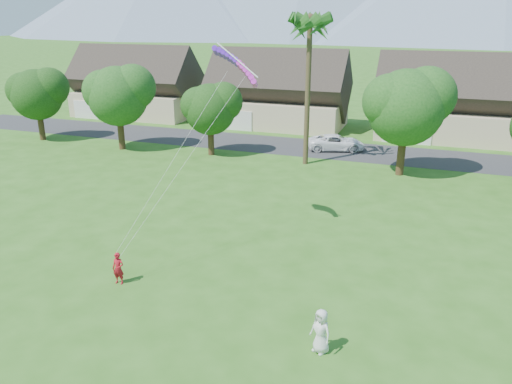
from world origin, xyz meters
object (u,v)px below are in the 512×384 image
at_px(parked_car, 336,143).
at_px(parafoil_kite, 238,63).
at_px(watcher, 321,331).
at_px(kite_flyer, 118,268).

distance_m(parked_car, parafoil_kite, 23.04).
relative_size(watcher, parked_car, 0.34).
relative_size(kite_flyer, watcher, 0.88).
bearing_deg(parafoil_kite, kite_flyer, -114.22).
xyz_separation_m(parked_car, parafoil_kite, (-1.68, -21.10, 9.11)).
relative_size(watcher, parafoil_kite, 0.62).
xyz_separation_m(kite_flyer, watcher, (10.30, -1.85, 0.11)).
distance_m(watcher, parafoil_kite, 14.69).
relative_size(kite_flyer, parafoil_kite, 0.55).
height_order(watcher, parafoil_kite, parafoil_kite).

